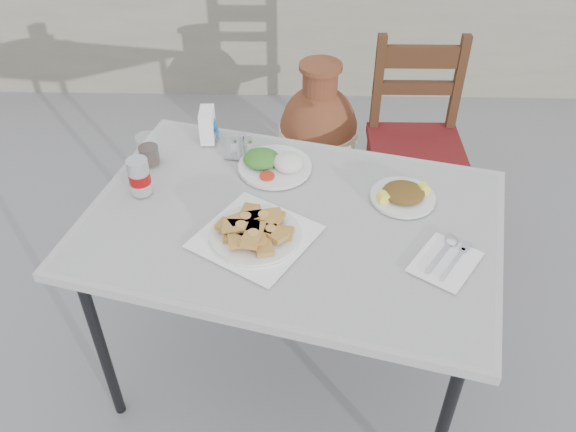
{
  "coord_description": "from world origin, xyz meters",
  "views": [
    {
      "loc": [
        -0.12,
        -1.39,
        2.09
      ],
      "look_at": [
        -0.15,
        0.16,
        0.77
      ],
      "focal_mm": 38.0,
      "sensor_mm": 36.0,
      "label": 1
    }
  ],
  "objects_px": {
    "salad_chopped_plate": "(403,194)",
    "condiment_caddy": "(242,148)",
    "chair": "(416,143)",
    "cola_glass": "(149,151)",
    "napkin_holder": "(207,125)",
    "cafe_table": "(292,230)",
    "salad_rice_plate": "(274,163)",
    "terracotta_urn": "(318,132)",
    "pide_plate": "(255,230)",
    "soda_can": "(139,176)"
  },
  "relations": [
    {
      "from": "pide_plate",
      "to": "terracotta_urn",
      "type": "height_order",
      "value": "pide_plate"
    },
    {
      "from": "cafe_table",
      "to": "napkin_holder",
      "type": "relative_size",
      "value": 12.29
    },
    {
      "from": "cola_glass",
      "to": "napkin_holder",
      "type": "xyz_separation_m",
      "value": [
        0.19,
        0.16,
        0.01
      ]
    },
    {
      "from": "chair",
      "to": "cola_glass",
      "type": "bearing_deg",
      "value": -150.87
    },
    {
      "from": "cola_glass",
      "to": "cafe_table",
      "type": "bearing_deg",
      "value": -29.5
    },
    {
      "from": "cola_glass",
      "to": "soda_can",
      "type": "bearing_deg",
      "value": -88.03
    },
    {
      "from": "cafe_table",
      "to": "napkin_holder",
      "type": "xyz_separation_m",
      "value": [
        -0.33,
        0.45,
        0.12
      ]
    },
    {
      "from": "soda_can",
      "to": "napkin_holder",
      "type": "distance_m",
      "value": 0.38
    },
    {
      "from": "salad_chopped_plate",
      "to": "cafe_table",
      "type": "bearing_deg",
      "value": -164.31
    },
    {
      "from": "cafe_table",
      "to": "salad_rice_plate",
      "type": "relative_size",
      "value": 5.73
    },
    {
      "from": "cola_glass",
      "to": "condiment_caddy",
      "type": "xyz_separation_m",
      "value": [
        0.33,
        0.06,
        -0.02
      ]
    },
    {
      "from": "soda_can",
      "to": "condiment_caddy",
      "type": "bearing_deg",
      "value": 36.0
    },
    {
      "from": "salad_chopped_plate",
      "to": "soda_can",
      "type": "bearing_deg",
      "value": 179.02
    },
    {
      "from": "soda_can",
      "to": "napkin_holder",
      "type": "height_order",
      "value": "soda_can"
    },
    {
      "from": "napkin_holder",
      "to": "condiment_caddy",
      "type": "distance_m",
      "value": 0.17
    },
    {
      "from": "salad_rice_plate",
      "to": "terracotta_urn",
      "type": "bearing_deg",
      "value": 79.23
    },
    {
      "from": "salad_chopped_plate",
      "to": "cola_glass",
      "type": "distance_m",
      "value": 0.91
    },
    {
      "from": "pide_plate",
      "to": "salad_chopped_plate",
      "type": "xyz_separation_m",
      "value": [
        0.48,
        0.2,
        -0.01
      ]
    },
    {
      "from": "salad_rice_plate",
      "to": "terracotta_urn",
      "type": "height_order",
      "value": "salad_rice_plate"
    },
    {
      "from": "soda_can",
      "to": "cola_glass",
      "type": "relative_size",
      "value": 1.17
    },
    {
      "from": "pide_plate",
      "to": "salad_rice_plate",
      "type": "relative_size",
      "value": 1.69
    },
    {
      "from": "condiment_caddy",
      "to": "terracotta_urn",
      "type": "height_order",
      "value": "condiment_caddy"
    },
    {
      "from": "terracotta_urn",
      "to": "chair",
      "type": "bearing_deg",
      "value": -37.54
    },
    {
      "from": "salad_rice_plate",
      "to": "soda_can",
      "type": "height_order",
      "value": "soda_can"
    },
    {
      "from": "soda_can",
      "to": "chair",
      "type": "distance_m",
      "value": 1.39
    },
    {
      "from": "napkin_holder",
      "to": "chair",
      "type": "distance_m",
      "value": 1.06
    },
    {
      "from": "cafe_table",
      "to": "salad_rice_plate",
      "type": "distance_m",
      "value": 0.29
    },
    {
      "from": "soda_can",
      "to": "chair",
      "type": "height_order",
      "value": "chair"
    },
    {
      "from": "salad_chopped_plate",
      "to": "cola_glass",
      "type": "height_order",
      "value": "cola_glass"
    },
    {
      "from": "soda_can",
      "to": "cola_glass",
      "type": "distance_m",
      "value": 0.17
    },
    {
      "from": "salad_rice_plate",
      "to": "condiment_caddy",
      "type": "height_order",
      "value": "condiment_caddy"
    },
    {
      "from": "pide_plate",
      "to": "soda_can",
      "type": "distance_m",
      "value": 0.46
    },
    {
      "from": "pide_plate",
      "to": "chair",
      "type": "distance_m",
      "value": 1.26
    },
    {
      "from": "chair",
      "to": "salad_chopped_plate",
      "type": "bearing_deg",
      "value": -104.04
    },
    {
      "from": "condiment_caddy",
      "to": "chair",
      "type": "distance_m",
      "value": 0.99
    },
    {
      "from": "salad_rice_plate",
      "to": "napkin_holder",
      "type": "height_order",
      "value": "napkin_holder"
    },
    {
      "from": "condiment_caddy",
      "to": "salad_rice_plate",
      "type": "bearing_deg",
      "value": -35.48
    },
    {
      "from": "salad_chopped_plate",
      "to": "pide_plate",
      "type": "bearing_deg",
      "value": -157.22
    },
    {
      "from": "condiment_caddy",
      "to": "soda_can",
      "type": "bearing_deg",
      "value": -144.0
    },
    {
      "from": "salad_chopped_plate",
      "to": "salad_rice_plate",
      "type": "bearing_deg",
      "value": 159.62
    },
    {
      "from": "chair",
      "to": "terracotta_urn",
      "type": "distance_m",
      "value": 0.59
    },
    {
      "from": "cafe_table",
      "to": "pide_plate",
      "type": "distance_m",
      "value": 0.17
    },
    {
      "from": "salad_rice_plate",
      "to": "condiment_caddy",
      "type": "relative_size",
      "value": 2.04
    },
    {
      "from": "salad_chopped_plate",
      "to": "condiment_caddy",
      "type": "height_order",
      "value": "condiment_caddy"
    },
    {
      "from": "cafe_table",
      "to": "salad_chopped_plate",
      "type": "relative_size",
      "value": 6.91
    },
    {
      "from": "terracotta_urn",
      "to": "cola_glass",
      "type": "bearing_deg",
      "value": -123.58
    },
    {
      "from": "condiment_caddy",
      "to": "terracotta_urn",
      "type": "distance_m",
      "value": 1.07
    },
    {
      "from": "soda_can",
      "to": "chair",
      "type": "bearing_deg",
      "value": 36.23
    },
    {
      "from": "chair",
      "to": "cafe_table",
      "type": "bearing_deg",
      "value": -122.38
    },
    {
      "from": "pide_plate",
      "to": "napkin_holder",
      "type": "bearing_deg",
      "value": 111.21
    }
  ]
}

